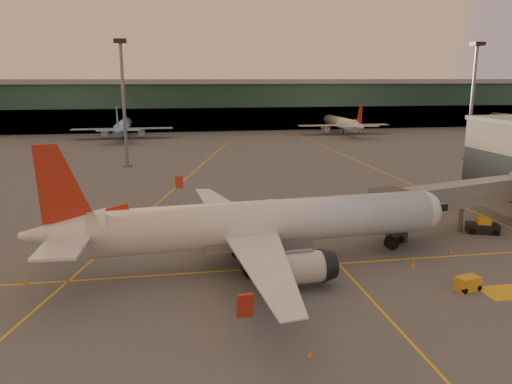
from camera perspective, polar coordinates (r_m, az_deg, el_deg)
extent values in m
plane|color=#4C4F54|center=(45.05, 5.37, -10.80)|extent=(600.00, 600.00, 0.00)
cube|color=gold|center=(49.52, 3.85, -8.52)|extent=(80.00, 0.25, 0.01)
cube|color=gold|center=(86.65, -8.91, 0.73)|extent=(31.30, 115.98, 0.01)
cube|color=gold|center=(118.57, 10.57, 3.94)|extent=(0.25, 160.00, 0.01)
cube|color=gold|center=(39.92, 15.67, -14.52)|extent=(0.25, 30.00, 0.01)
cube|color=#19382D|center=(182.35, -6.45, 9.68)|extent=(400.00, 18.00, 16.00)
cube|color=gray|center=(182.08, -6.53, 12.44)|extent=(400.00, 20.00, 1.60)
cube|color=black|center=(174.16, -6.24, 8.22)|extent=(400.00, 1.00, 8.00)
cube|color=#2D3D47|center=(73.86, 27.08, 1.29)|extent=(0.30, 21.60, 6.00)
cylinder|color=slate|center=(106.25, -14.86, 9.49)|extent=(0.70, 0.70, 25.00)
cube|color=black|center=(106.35, -15.27, 16.33)|extent=(2.40, 2.40, 0.80)
cube|color=slate|center=(107.60, -14.49, 2.97)|extent=(1.60, 1.60, 0.50)
cylinder|color=slate|center=(121.46, 23.44, 9.25)|extent=(0.70, 0.70, 25.00)
cube|color=black|center=(121.54, 24.00, 15.21)|extent=(2.40, 2.40, 0.80)
cube|color=slate|center=(122.64, 22.93, 3.54)|extent=(1.60, 1.60, 0.50)
cylinder|color=silver|center=(48.90, 1.48, -3.42)|extent=(33.93, 7.06, 4.33)
sphere|color=silver|center=(55.79, 18.36, -2.02)|extent=(4.24, 4.24, 4.24)
cube|color=black|center=(56.33, 19.46, -1.40)|extent=(2.17, 2.96, 0.76)
cone|color=silver|center=(47.41, -21.12, -4.43)|extent=(7.71, 4.70, 4.11)
cube|color=silver|center=(43.82, -21.11, -5.68)|extent=(3.89, 7.18, 0.22)
cylinder|color=silver|center=(43.98, 4.89, -8.65)|extent=(4.73, 3.17, 2.81)
cylinder|color=black|center=(46.81, -0.52, -8.52)|extent=(2.06, 1.67, 1.95)
cylinder|color=black|center=(46.59, -0.52, -7.84)|extent=(0.39, 0.39, 1.19)
cube|color=silver|center=(50.86, -20.23, -3.08)|extent=(4.94, 7.58, 0.22)
cylinder|color=silver|center=(55.86, 0.42, -3.87)|extent=(4.73, 3.17, 2.81)
cylinder|color=black|center=(51.94, -2.03, -6.32)|extent=(2.06, 1.67, 1.95)
cylinder|color=black|center=(51.75, -2.04, -5.70)|extent=(0.39, 0.39, 1.19)
cube|color=slate|center=(49.00, 0.08, -5.10)|extent=(10.93, 4.32, 1.73)
cylinder|color=black|center=(55.06, 15.22, -5.65)|extent=(1.43, 0.97, 1.36)
cube|color=slate|center=(64.06, 22.59, -0.21)|extent=(22.74, 8.94, 2.70)
cube|color=#2D3035|center=(56.82, 15.01, -1.23)|extent=(4.22, 4.22, 3.00)
cube|color=#2D3035|center=(59.13, 15.78, -4.17)|extent=(1.60, 2.40, 2.40)
cylinder|color=black|center=(58.42, 16.19, -5.22)|extent=(0.80, 0.40, 0.80)
cylinder|color=black|center=(60.30, 15.28, -4.60)|extent=(0.80, 0.40, 0.80)
cylinder|color=slate|center=(64.74, 22.37, -2.76)|extent=(0.50, 0.50, 3.33)
cube|color=red|center=(58.29, 0.43, -4.46)|extent=(3.40, 2.97, 1.33)
cube|color=silver|center=(57.57, 0.20, -2.52)|extent=(5.59, 3.84, 2.48)
cylinder|color=black|center=(56.74, -0.43, -5.24)|extent=(0.86, 0.56, 0.80)
cylinder|color=black|center=(58.29, 2.31, -4.74)|extent=(0.86, 0.56, 0.80)
cube|color=gold|center=(47.86, 23.04, -9.58)|extent=(2.26, 1.66, 1.22)
cylinder|color=black|center=(47.12, 22.75, -10.38)|extent=(0.55, 0.37, 0.51)
cylinder|color=black|center=(48.24, 24.11, -9.96)|extent=(0.55, 0.37, 0.51)
cube|color=black|center=(65.46, 24.46, -3.78)|extent=(4.02, 3.05, 1.16)
cube|color=gold|center=(65.25, 24.52, -3.11)|extent=(1.98, 2.10, 0.95)
cylinder|color=black|center=(64.44, 23.51, -4.14)|extent=(0.80, 0.56, 0.74)
cylinder|color=black|center=(65.05, 25.69, -4.20)|extent=(0.80, 0.56, 0.74)
cone|color=orange|center=(57.20, 21.39, -6.16)|extent=(0.41, 0.41, 0.52)
cube|color=orange|center=(57.28, 21.37, -6.39)|extent=(0.35, 0.35, 0.03)
cone|color=orange|center=(49.71, -24.89, -9.33)|extent=(0.43, 0.43, 0.55)
cube|color=orange|center=(49.81, -24.86, -9.61)|extent=(0.37, 0.37, 0.03)
cone|color=orange|center=(35.00, 6.24, -17.79)|extent=(0.39, 0.39, 0.50)
cube|color=orange|center=(35.12, 6.23, -18.12)|extent=(0.34, 0.34, 0.03)
cone|color=orange|center=(64.89, -4.07, -3.03)|extent=(0.44, 0.44, 0.56)
cube|color=orange|center=(64.96, -4.06, -3.26)|extent=(0.38, 0.38, 0.03)
cone|color=orange|center=(51.67, 17.53, -7.84)|extent=(0.47, 0.47, 0.60)
cube|color=orange|center=(51.76, 17.51, -8.13)|extent=(0.41, 0.41, 0.03)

